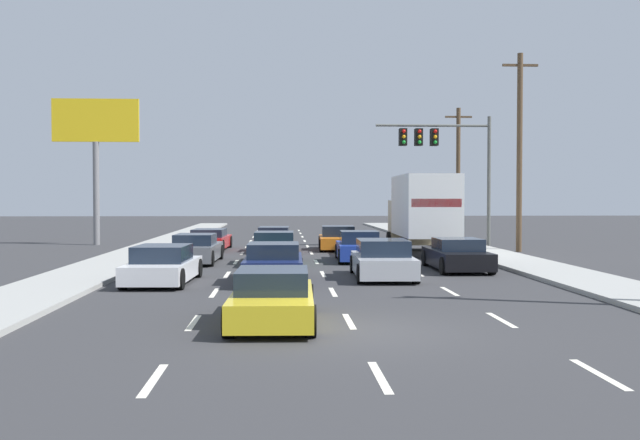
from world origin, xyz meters
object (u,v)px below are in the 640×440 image
object	(u,v)px
car_blue	(359,248)
car_white	(163,266)
traffic_signal_mast	(438,147)
roadside_billboard	(96,138)
car_yellow	(273,298)
utility_pole_far	(458,171)
utility_pole_mid	(519,150)
car_silver	(383,260)
car_green	(274,249)
car_maroon	(274,240)
car_black	(457,256)
car_navy	(274,264)
car_orange	(338,239)
car_gray	(196,249)
car_red	(210,240)
box_truck	(422,210)

from	to	relation	value
car_blue	car_white	bearing A→B (deg)	-132.58
car_white	traffic_signal_mast	xyz separation A→B (m)	(12.53, 16.94, 4.97)
traffic_signal_mast	roadside_billboard	bearing A→B (deg)	172.92
car_yellow	traffic_signal_mast	distance (m)	26.57
utility_pole_far	utility_pole_mid	bearing A→B (deg)	-89.52
car_blue	car_silver	distance (m)	6.58
car_white	utility_pole_mid	distance (m)	20.79
car_green	car_blue	world-z (taller)	car_green
car_maroon	car_black	xyz separation A→B (m)	(6.96, -10.15, -0.03)
car_blue	car_navy	bearing A→B (deg)	-115.03
traffic_signal_mast	car_green	bearing A→B (deg)	-131.87
car_orange	car_black	distance (m)	11.51
car_green	utility_pole_mid	distance (m)	14.36
utility_pole_mid	car_maroon	bearing A→B (deg)	175.16
car_gray	traffic_signal_mast	size ratio (longest dim) A/B	0.62
car_navy	car_silver	size ratio (longest dim) A/B	0.98
roadside_billboard	car_red	bearing A→B (deg)	-33.12
car_gray	car_silver	distance (m)	9.34
car_red	utility_pole_mid	size ratio (longest dim) A/B	0.48
car_maroon	car_navy	size ratio (longest dim) A/B	1.06
car_green	roadside_billboard	size ratio (longest dim) A/B	0.55
traffic_signal_mast	utility_pole_mid	distance (m)	5.27
car_silver	roadside_billboard	size ratio (longest dim) A/B	0.54
box_truck	roadside_billboard	world-z (taller)	roadside_billboard
car_blue	utility_pole_mid	world-z (taller)	utility_pole_mid
car_navy	car_red	bearing A→B (deg)	103.26
roadside_billboard	car_green	bearing A→B (deg)	-50.35
car_white	traffic_signal_mast	size ratio (longest dim) A/B	0.63
car_gray	car_red	bearing A→B (deg)	91.19
car_red	utility_pole_far	bearing A→B (deg)	33.26
car_red	box_truck	bearing A→B (deg)	-19.04
car_gray	utility_pole_far	xyz separation A→B (m)	(15.45, 17.76, 3.94)
car_blue	roadside_billboard	xyz separation A→B (m)	(-13.97, 11.64, 5.58)
car_green	car_yellow	size ratio (longest dim) A/B	1.01
car_red	car_navy	size ratio (longest dim) A/B	1.05
car_maroon	car_blue	distance (m)	7.15
car_gray	car_maroon	bearing A→B (deg)	63.82
car_yellow	utility_pole_mid	world-z (taller)	utility_pole_mid
car_orange	car_navy	bearing A→B (deg)	-102.46
car_blue	box_truck	distance (m)	5.15
roadside_billboard	car_white	bearing A→B (deg)	-70.42
traffic_signal_mast	car_navy	bearing A→B (deg)	-118.11
car_maroon	car_navy	distance (m)	13.76
car_gray	roadside_billboard	world-z (taller)	roadside_billboard
car_maroon	utility_pole_far	xyz separation A→B (m)	(12.24, 11.23, 3.93)
traffic_signal_mast	car_gray	bearing A→B (deg)	-142.01
car_maroon	car_silver	xyz separation A→B (m)	(3.79, -12.70, 0.02)
car_white	car_silver	bearing A→B (deg)	8.93
car_yellow	box_truck	distance (m)	20.10
car_navy	car_yellow	xyz separation A→B (m)	(0.06, -7.65, -0.05)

